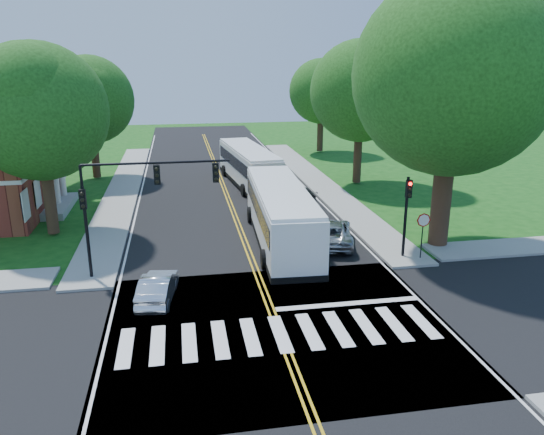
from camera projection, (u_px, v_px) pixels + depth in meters
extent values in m
plane|color=#124812|center=(278.00, 328.00, 21.62)|extent=(140.00, 140.00, 0.00)
cube|color=black|center=(232.00, 208.00, 38.57)|extent=(14.00, 96.00, 0.01)
cube|color=black|center=(278.00, 328.00, 21.61)|extent=(60.00, 12.00, 0.01)
cube|color=gold|center=(227.00, 195.00, 42.33)|extent=(0.36, 70.00, 0.01)
cube|color=silver|center=(140.00, 199.00, 41.19)|extent=(0.12, 70.00, 0.01)
cube|color=silver|center=(309.00, 191.00, 43.47)|extent=(0.12, 70.00, 0.01)
cube|color=silver|center=(280.00, 334.00, 21.14)|extent=(12.60, 3.00, 0.01)
cube|color=silver|center=(348.00, 304.00, 23.71)|extent=(6.60, 0.40, 0.01)
cube|color=gray|center=(123.00, 190.00, 43.75)|extent=(2.60, 40.00, 0.15)
cube|color=gray|center=(318.00, 182.00, 46.53)|extent=(2.60, 40.00, 0.15)
cylinder|color=#382416|center=(442.00, 194.00, 30.08)|extent=(1.10, 1.10, 6.00)
sphere|color=#2D7A24|center=(453.00, 75.00, 28.18)|extent=(10.80, 10.80, 10.80)
cylinder|color=#382416|center=(49.00, 195.00, 32.13)|extent=(0.70, 0.70, 4.80)
sphere|color=#2D7A24|center=(39.00, 112.00, 30.67)|extent=(8.00, 8.00, 8.00)
cylinder|color=#382416|center=(95.00, 153.00, 47.34)|extent=(0.70, 0.70, 4.40)
sphere|color=#2D7A24|center=(90.00, 100.00, 45.98)|extent=(7.60, 7.60, 7.60)
cylinder|color=#382416|center=(358.00, 153.00, 45.38)|extent=(0.70, 0.70, 5.00)
sphere|color=#2D7A24|center=(361.00, 91.00, 43.86)|extent=(8.40, 8.40, 8.40)
cylinder|color=#382416|center=(320.00, 132.00, 60.70)|extent=(0.70, 0.70, 4.40)
sphere|color=#2D7A24|center=(321.00, 91.00, 59.38)|extent=(7.20, 7.20, 7.20)
cube|color=silver|center=(51.00, 149.00, 37.09)|extent=(1.40, 6.00, 0.45)
cube|color=gray|center=(58.00, 206.00, 38.30)|extent=(1.80, 6.00, 0.50)
cylinder|color=silver|center=(48.00, 188.00, 35.69)|extent=(0.50, 0.50, 4.20)
cylinder|color=silver|center=(55.00, 181.00, 37.76)|extent=(0.50, 0.50, 4.20)
cylinder|color=silver|center=(61.00, 175.00, 39.83)|extent=(0.50, 0.50, 4.20)
cylinder|color=black|center=(87.00, 232.00, 25.65)|extent=(0.16, 0.16, 4.60)
cube|color=black|center=(83.00, 199.00, 25.01)|extent=(0.30, 0.22, 0.95)
sphere|color=black|center=(82.00, 194.00, 24.79)|extent=(0.18, 0.18, 0.18)
cylinder|color=black|center=(156.00, 163.00, 25.28)|extent=(7.00, 0.12, 0.12)
cube|color=black|center=(157.00, 175.00, 25.29)|extent=(0.30, 0.22, 0.95)
cube|color=black|center=(216.00, 173.00, 25.76)|extent=(0.30, 0.22, 0.95)
cylinder|color=black|center=(405.00, 217.00, 28.43)|extent=(0.16, 0.16, 4.40)
cube|color=black|center=(409.00, 189.00, 27.82)|extent=(0.30, 0.22, 0.95)
sphere|color=#FF0A05|center=(410.00, 184.00, 27.60)|extent=(0.18, 0.18, 0.18)
cylinder|color=black|center=(422.00, 239.00, 28.41)|extent=(0.06, 0.06, 2.20)
cylinder|color=#A50A07|center=(424.00, 220.00, 28.08)|extent=(0.76, 0.04, 0.76)
cube|color=white|center=(281.00, 215.00, 31.05)|extent=(3.37, 12.96, 2.99)
cube|color=black|center=(281.00, 206.00, 30.89)|extent=(3.40, 12.07, 1.03)
cube|color=black|center=(267.00, 184.00, 37.08)|extent=(2.67, 0.22, 1.74)
cube|color=orange|center=(267.00, 170.00, 36.80)|extent=(1.85, 0.19, 0.35)
cube|color=black|center=(280.00, 237.00, 31.44)|extent=(3.42, 13.07, 0.33)
cube|color=white|center=(281.00, 189.00, 30.60)|extent=(3.30, 12.58, 0.24)
cylinder|color=black|center=(292.00, 213.00, 35.59)|extent=(0.40, 1.06, 1.05)
cylinder|color=black|center=(250.00, 215.00, 35.24)|extent=(0.40, 1.06, 1.05)
cylinder|color=black|center=(318.00, 257.00, 27.85)|extent=(0.40, 1.06, 1.05)
cylinder|color=black|center=(264.00, 259.00, 27.50)|extent=(0.40, 1.06, 1.05)
cube|color=white|center=(249.00, 166.00, 45.29)|extent=(3.93, 12.41, 2.84)
cube|color=black|center=(249.00, 160.00, 45.14)|extent=(3.91, 11.57, 0.98)
cube|color=black|center=(233.00, 150.00, 50.83)|extent=(2.53, 0.37, 1.65)
cube|color=orange|center=(233.00, 141.00, 50.56)|extent=(1.76, 0.29, 0.33)
cube|color=black|center=(249.00, 181.00, 45.66)|extent=(3.99, 12.52, 0.31)
cube|color=white|center=(248.00, 149.00, 44.86)|extent=(3.84, 12.04, 0.23)
cylinder|color=black|center=(252.00, 169.00, 49.67)|extent=(0.44, 1.02, 0.99)
cylinder|color=black|center=(224.00, 171.00, 48.95)|extent=(0.44, 1.02, 0.99)
cylinder|color=black|center=(276.00, 188.00, 42.55)|extent=(0.44, 1.02, 0.99)
cylinder|color=black|center=(244.00, 190.00, 41.83)|extent=(0.44, 1.02, 0.99)
imported|color=silver|center=(158.00, 287.00, 23.85)|extent=(1.91, 4.03, 1.28)
imported|color=#A1A4A8|center=(331.00, 232.00, 31.13)|extent=(3.58, 5.57, 1.43)
imported|color=black|center=(299.00, 194.00, 40.39)|extent=(2.27, 4.12, 1.13)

